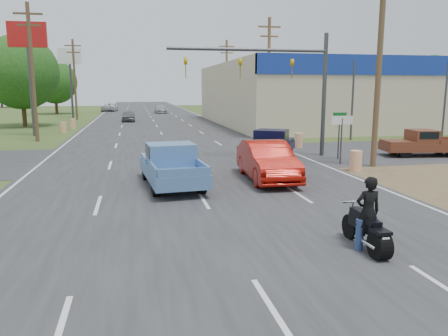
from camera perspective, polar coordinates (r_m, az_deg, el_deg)
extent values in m
plane|color=#2F4B1E|center=(8.20, 6.38, -18.07)|extent=(200.00, 200.00, 0.00)
cube|color=#2D2D30|center=(47.06, -8.79, 5.44)|extent=(15.00, 180.00, 0.02)
cube|color=#2D2D30|center=(25.25, -6.25, 1.39)|extent=(120.00, 10.00, 0.02)
cube|color=brown|center=(21.80, 26.23, -1.04)|extent=(8.00, 18.00, 0.01)
cube|color=#B7A88C|center=(58.06, 24.93, 8.77)|extent=(50.00, 28.00, 6.60)
cylinder|color=#4C3823|center=(23.11, 19.59, 12.47)|extent=(0.28, 0.28, 10.00)
cylinder|color=#4C3823|center=(39.66, 5.85, 11.85)|extent=(0.28, 0.28, 10.00)
cube|color=#4C3823|center=(39.99, 5.96, 17.87)|extent=(2.00, 0.14, 0.14)
cube|color=#4C3823|center=(39.90, 5.94, 16.73)|extent=(1.60, 0.14, 0.14)
cylinder|color=#4C3823|center=(57.09, 0.35, 11.40)|extent=(0.28, 0.28, 10.00)
cube|color=#4C3823|center=(57.32, 0.35, 15.61)|extent=(2.00, 0.14, 0.14)
cube|color=#4C3823|center=(57.26, 0.35, 14.81)|extent=(1.60, 0.14, 0.14)
cylinder|color=#4C3823|center=(35.60, -23.74, 11.23)|extent=(0.28, 0.28, 10.00)
cube|color=#4C3823|center=(35.98, -24.25, 17.91)|extent=(2.00, 0.14, 0.14)
cube|color=#4C3823|center=(35.87, -24.15, 16.65)|extent=(1.60, 0.14, 0.14)
cylinder|color=#4C3823|center=(59.30, -18.91, 10.82)|extent=(0.28, 0.28, 10.00)
cube|color=#4C3823|center=(59.53, -19.15, 14.86)|extent=(2.00, 0.14, 0.14)
cube|color=#4C3823|center=(59.46, -19.10, 14.09)|extent=(1.60, 0.14, 0.14)
cylinder|color=#422D19|center=(50.17, -24.66, 6.77)|extent=(0.44, 0.44, 3.24)
sphere|color=#174714|center=(50.15, -25.00, 11.28)|extent=(7.56, 7.56, 7.56)
cylinder|color=#422D19|center=(73.86, -21.05, 7.71)|extent=(0.44, 0.44, 2.88)
sphere|color=#174714|center=(73.82, -21.23, 10.44)|extent=(6.72, 6.72, 6.72)
cylinder|color=#422D19|center=(95.87, 25.39, 8.06)|extent=(0.44, 0.44, 3.60)
sphere|color=#174714|center=(95.88, 25.60, 10.68)|extent=(8.40, 8.40, 8.40)
cylinder|color=#422D19|center=(106.86, 6.09, 9.06)|extent=(0.44, 0.44, 3.42)
sphere|color=#174714|center=(106.86, 6.13, 11.30)|extent=(7.98, 7.98, 7.98)
cylinder|color=#422D19|center=(105.57, -27.08, 8.09)|extent=(0.44, 0.44, 3.78)
cylinder|color=orange|center=(21.74, 16.84, 0.88)|extent=(0.56, 0.56, 1.00)
cylinder|color=orange|center=(29.55, 9.72, 3.56)|extent=(0.56, 0.56, 1.00)
cylinder|color=orange|center=(41.46, -20.23, 4.97)|extent=(0.56, 0.56, 1.00)
cylinder|color=orange|center=(45.36, -19.12, 5.44)|extent=(0.56, 0.56, 1.00)
cylinder|color=#3F3F44|center=(39.71, -23.92, 10.31)|extent=(0.30, 0.30, 9.00)
cube|color=#B21414|center=(39.94, -24.32, 15.61)|extent=(3.00, 0.35, 2.00)
cylinder|color=#3F3F44|center=(63.38, -19.34, 10.27)|extent=(0.30, 0.30, 9.00)
cube|color=white|center=(63.53, -19.55, 13.61)|extent=(3.00, 0.35, 2.00)
cylinder|color=#3F3F44|center=(23.49, 15.05, 3.37)|extent=(0.08, 0.08, 2.40)
cube|color=white|center=(23.39, 15.18, 6.04)|extent=(1.20, 0.05, 0.45)
cylinder|color=#3F3F44|center=(25.09, 14.76, 3.80)|extent=(0.08, 0.08, 2.40)
cube|color=#0C591E|center=(24.98, 14.89, 6.77)|extent=(0.80, 0.04, 0.22)
cylinder|color=#3F3F44|center=(26.18, 12.93, 9.19)|extent=(0.24, 0.24, 7.00)
cylinder|color=#3F3F44|center=(24.75, 3.30, 15.17)|extent=(9.00, 0.18, 0.18)
imported|color=gold|center=(25.47, 8.89, 13.91)|extent=(0.18, 0.40, 1.10)
imported|color=gold|center=(24.60, 2.12, 14.16)|extent=(0.18, 0.40, 1.10)
imported|color=gold|center=(24.07, -5.05, 14.21)|extent=(0.18, 0.40, 1.10)
imported|color=#960E06|center=(18.83, 5.66, 0.90)|extent=(1.96, 5.11, 1.66)
cylinder|color=black|center=(10.81, 19.69, -9.55)|extent=(0.32, 0.66, 0.66)
cylinder|color=black|center=(11.99, 16.09, -7.38)|extent=(0.12, 0.66, 0.66)
cube|color=black|center=(11.33, 17.81, -6.99)|extent=(0.22, 1.20, 0.30)
cube|color=black|center=(11.48, 17.26, -5.70)|extent=(0.26, 0.55, 0.22)
cube|color=black|center=(11.03, 18.62, -6.63)|extent=(0.30, 0.55, 0.10)
cylinder|color=white|center=(11.67, 16.61, -4.23)|extent=(0.65, 0.05, 0.05)
cube|color=white|center=(10.56, 20.39, -8.80)|extent=(0.18, 0.02, 0.12)
imported|color=black|center=(11.13, 18.26, -5.96)|extent=(0.64, 0.42, 1.74)
cylinder|color=black|center=(19.17, -10.13, -0.35)|extent=(0.37, 0.83, 0.80)
cylinder|color=black|center=(19.42, -5.18, -0.09)|extent=(0.37, 0.83, 0.80)
cylinder|color=black|center=(16.12, -8.85, -2.32)|extent=(0.37, 0.83, 0.80)
cylinder|color=black|center=(16.42, -3.00, -1.97)|extent=(0.37, 0.83, 0.80)
cube|color=#537BB2|center=(17.72, -6.86, -0.40)|extent=(2.46, 5.38, 0.52)
cube|color=#537BB2|center=(19.19, -7.68, 1.41)|extent=(2.07, 2.14, 0.18)
cube|color=#537BB2|center=(17.71, -6.96, 1.83)|extent=(1.98, 1.72, 0.85)
cube|color=black|center=(17.69, -6.97, 2.32)|extent=(1.99, 1.41, 0.45)
cube|color=#537BB2|center=(15.17, -5.24, -0.63)|extent=(1.85, 0.24, 0.30)
cylinder|color=black|center=(26.47, 5.18, 2.63)|extent=(0.63, 0.79, 0.75)
cylinder|color=black|center=(26.13, 8.54, 2.46)|extent=(0.63, 0.79, 0.75)
cylinder|color=black|center=(23.66, 3.45, 1.74)|extent=(0.63, 0.79, 0.75)
cylinder|color=black|center=(23.28, 7.20, 1.54)|extent=(0.63, 0.79, 0.75)
cube|color=black|center=(24.84, 6.13, 2.59)|extent=(4.12, 5.16, 0.49)
cube|color=black|center=(26.22, 6.87, 3.66)|extent=(2.49, 2.51, 0.17)
cube|color=black|center=(24.86, 6.21, 4.08)|extent=(2.24, 2.15, 0.80)
cube|color=black|center=(24.85, 6.22, 4.40)|extent=(2.12, 1.91, 0.42)
cube|color=black|center=(22.48, 4.76, 2.77)|extent=(1.53, 0.95, 0.28)
cylinder|color=black|center=(26.84, 22.58, 1.94)|extent=(0.75, 0.37, 0.72)
cylinder|color=black|center=(28.19, 21.28, 2.40)|extent=(0.75, 0.37, 0.72)
cylinder|color=black|center=(29.45, 26.23, 2.34)|extent=(0.75, 0.37, 0.72)
cube|color=brown|center=(28.11, 24.52, 2.55)|extent=(4.86, 2.46, 0.46)
cube|color=brown|center=(27.46, 21.98, 3.19)|extent=(2.00, 1.94, 0.16)
cube|color=brown|center=(28.00, 24.44, 3.78)|extent=(1.62, 1.83, 0.76)
cube|color=black|center=(27.98, 24.46, 4.06)|extent=(1.35, 1.83, 0.40)
imported|color=slate|center=(54.27, -12.39, 6.65)|extent=(1.58, 3.92, 1.33)
imported|color=#A8A8AD|center=(72.45, -8.24, 7.65)|extent=(1.92, 4.72, 1.37)
imported|color=silver|center=(80.27, -14.71, 7.70)|extent=(2.93, 5.44, 1.45)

